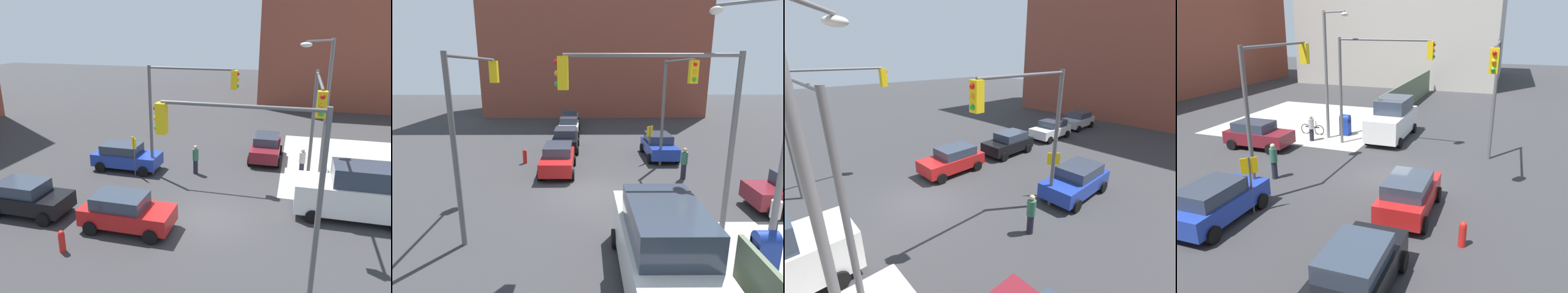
# 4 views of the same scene
# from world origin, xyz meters

# --- Properties ---
(ground_plane) EXTENTS (120.00, 120.00, 0.00)m
(ground_plane) POSITION_xyz_m (0.00, 0.00, 0.00)
(ground_plane) COLOR #333335
(sidewalk_corner) EXTENTS (12.00, 12.00, 0.01)m
(sidewalk_corner) POSITION_xyz_m (9.00, 9.00, 0.01)
(sidewalk_corner) COLOR #ADA89E
(sidewalk_corner) RESTS_ON ground
(construction_fence) EXTENTS (17.22, 0.12, 2.40)m
(construction_fence) POSITION_xyz_m (16.61, 3.20, 1.20)
(construction_fence) COLOR #56664C
(construction_fence) RESTS_ON ground
(building_loft_east) EXTENTS (20.00, 24.00, 16.36)m
(building_loft_east) POSITION_xyz_m (36.00, 8.25, 8.18)
(building_loft_east) COLOR #ADA89E
(building_loft_east) RESTS_ON ground
(smokestack) EXTENTS (1.80, 1.80, 19.77)m
(smokestack) POSITION_xyz_m (28.48, 30.00, 9.89)
(smokestack) COLOR brown
(smokestack) RESTS_ON ground
(traffic_signal_nw_corner) EXTENTS (5.18, 0.36, 6.50)m
(traffic_signal_nw_corner) POSITION_xyz_m (-2.54, 4.50, 4.61)
(traffic_signal_nw_corner) COLOR #59595B
(traffic_signal_nw_corner) RESTS_ON ground
(traffic_signal_se_corner) EXTENTS (5.39, 0.36, 6.50)m
(traffic_signal_se_corner) POSITION_xyz_m (2.45, -4.50, 4.63)
(traffic_signal_se_corner) COLOR #59595B
(traffic_signal_se_corner) RESTS_ON ground
(traffic_signal_ne_corner) EXTENTS (0.36, 5.80, 6.50)m
(traffic_signal_ne_corner) POSITION_xyz_m (4.50, 2.28, 4.65)
(traffic_signal_ne_corner) COLOR #59595B
(traffic_signal_ne_corner) RESTS_ON ground
(street_lamp_corner) EXTENTS (1.75, 2.25, 8.00)m
(street_lamp_corner) POSITION_xyz_m (4.99, 5.50, 4.70)
(street_lamp_corner) COLOR slate
(street_lamp_corner) RESTS_ON ground
(warning_sign_two_way) EXTENTS (0.48, 0.48, 2.40)m
(warning_sign_two_way) POSITION_xyz_m (-5.40, 3.95, 1.64)
(warning_sign_two_way) COLOR #4C4C4C
(warning_sign_two_way) RESTS_ON ground
(mailbox_blue) EXTENTS (0.56, 0.64, 1.43)m
(mailbox_blue) POSITION_xyz_m (6.20, 5.00, 0.76)
(mailbox_blue) COLOR navy
(mailbox_blue) RESTS_ON ground
(fire_hydrant) EXTENTS (0.26, 0.26, 0.94)m
(fire_hydrant) POSITION_xyz_m (-5.00, -4.20, 0.49)
(fire_hydrant) COLOR red
(fire_hydrant) RESTS_ON ground
(sedan_maroon) EXTENTS (2.02, 3.97, 1.62)m
(sedan_maroon) POSITION_xyz_m (1.88, 8.90, 0.84)
(sedan_maroon) COLOR maroon
(sedan_maroon) RESTS_ON ground
(hatchback_black) EXTENTS (3.92, 2.02, 1.62)m
(hatchback_black) POSITION_xyz_m (-8.40, -1.76, 0.84)
(hatchback_black) COLOR black
(hatchback_black) RESTS_ON ground
(coupe_blue) EXTENTS (4.12, 2.02, 1.62)m
(coupe_blue) POSITION_xyz_m (-6.38, 4.82, 0.84)
(coupe_blue) COLOR #1E389E
(coupe_blue) RESTS_ON ground
(hatchback_red) EXTENTS (4.05, 2.02, 1.62)m
(hatchback_red) POSITION_xyz_m (-3.27, -1.88, 0.84)
(hatchback_red) COLOR #B21919
(hatchback_red) RESTS_ON ground
(van_white_delivery) EXTENTS (5.40, 2.32, 2.62)m
(van_white_delivery) POSITION_xyz_m (6.64, 1.80, 1.28)
(van_white_delivery) COLOR white
(van_white_delivery) RESTS_ON ground
(pedestrian_crossing) EXTENTS (0.36, 0.36, 1.79)m
(pedestrian_crossing) POSITION_xyz_m (-2.00, 5.20, 0.94)
(pedestrian_crossing) COLOR #2D664C
(pedestrian_crossing) RESTS_ON ground
(pedestrian_waiting) EXTENTS (0.36, 0.36, 1.69)m
(pedestrian_waiting) POSITION_xyz_m (4.20, 6.50, 0.88)
(pedestrian_waiting) COLOR #B2B2B7
(pedestrian_waiting) RESTS_ON ground
(bicycle_leaning_on_fence) EXTENTS (0.05, 1.75, 0.97)m
(bicycle_leaning_on_fence) POSITION_xyz_m (5.60, 7.20, 0.35)
(bicycle_leaning_on_fence) COLOR black
(bicycle_leaning_on_fence) RESTS_ON ground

